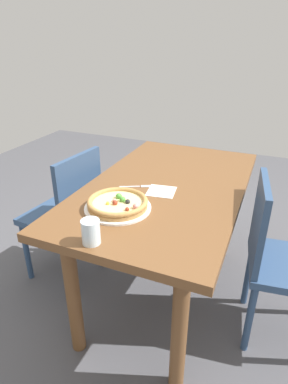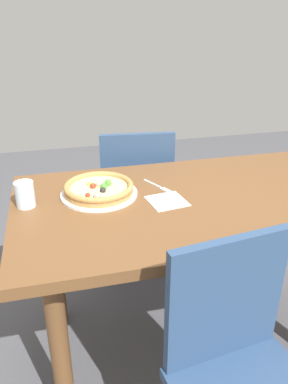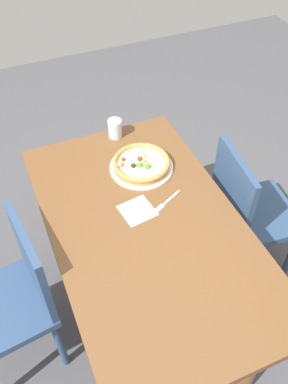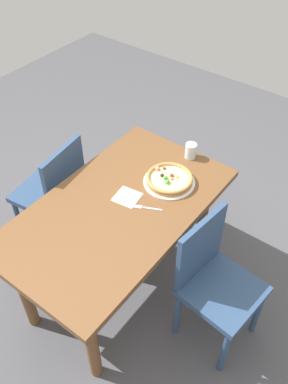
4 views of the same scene
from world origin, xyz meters
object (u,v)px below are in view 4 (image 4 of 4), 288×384
at_px(chair_near, 214,280).
at_px(fork, 145,208).
at_px(plate, 169,182).
at_px(napkin, 127,197).
at_px(dining_table, 118,220).
at_px(pizza, 169,179).
at_px(drinking_glass, 191,151).
at_px(chair_far, 54,191).

xyz_separation_m(chair_near, fork, (0.01, 0.49, 0.27)).
bearing_deg(plate, napkin, 153.74).
relative_size(dining_table, chair_near, 1.58).
bearing_deg(pizza, fork, -176.95).
relative_size(chair_near, plate, 2.83).
xyz_separation_m(chair_near, drinking_glass, (0.55, 0.53, 0.32)).
relative_size(pizza, napkin, 2.01).
distance_m(chair_near, drinking_glass, 0.83).
bearing_deg(fork, chair_far, -22.94).
height_order(chair_far, drinking_glass, chair_far).
bearing_deg(chair_far, drinking_glass, -58.18).
height_order(chair_near, napkin, chair_near).
relative_size(chair_far, fork, 5.68).
relative_size(chair_near, chair_far, 1.00).
bearing_deg(pizza, plate, -85.75).
height_order(drinking_glass, napkin, drinking_glass).
relative_size(plate, pizza, 1.11).
xyz_separation_m(dining_table, fork, (0.09, -0.13, 0.11)).
bearing_deg(napkin, drinking_glass, -9.75).
bearing_deg(drinking_glass, dining_table, 172.19).
height_order(dining_table, napkin, napkin).
relative_size(dining_table, drinking_glass, 13.88).
xyz_separation_m(fork, drinking_glass, (0.54, 0.04, 0.05)).
height_order(chair_near, chair_far, same).
bearing_deg(dining_table, chair_far, 85.25).
bearing_deg(pizza, chair_far, 111.92).
height_order(dining_table, drinking_glass, drinking_glass).
bearing_deg(chair_far, pizza, -75.75).
distance_m(plate, pizza, 0.03).
bearing_deg(plate, fork, -177.16).
distance_m(chair_far, pizza, 0.85).
bearing_deg(napkin, pizza, -26.10).
distance_m(plate, drinking_glass, 0.29).
bearing_deg(drinking_glass, fork, -175.29).
xyz_separation_m(chair_far, fork, (0.04, -0.75, 0.27)).
height_order(chair_near, drinking_glass, chair_near).
height_order(dining_table, chair_near, chair_near).
xyz_separation_m(chair_near, pizza, (0.26, 0.50, 0.30)).
xyz_separation_m(pizza, drinking_glass, (0.28, 0.03, 0.02)).
distance_m(plate, napkin, 0.28).
bearing_deg(napkin, chair_far, 94.18).
height_order(plate, pizza, pizza).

